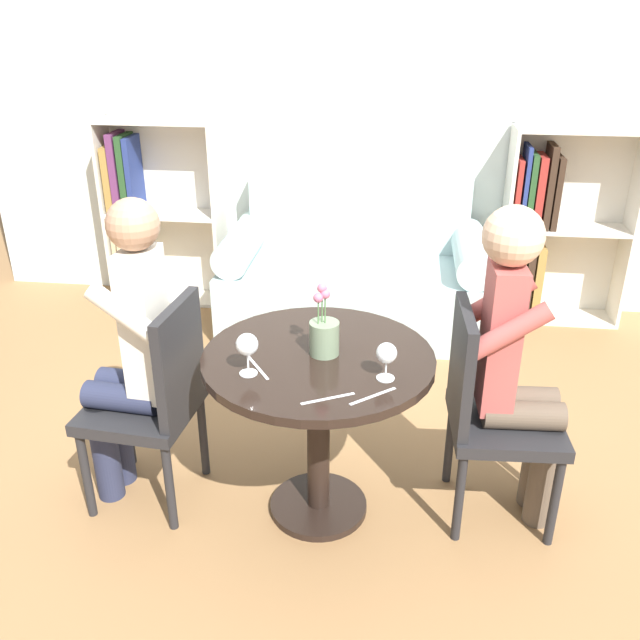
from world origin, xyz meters
The scene contains 16 objects.
ground_plane centered at (0.00, 0.00, 0.00)m, with size 16.00×16.00×0.00m, color olive.
back_wall centered at (0.00, 2.25, 1.35)m, with size 5.20×0.05×2.70m.
round_table centered at (0.00, 0.00, 0.57)m, with size 0.87×0.87×0.73m.
couch centered at (0.00, 1.82, 0.31)m, with size 1.64×0.80×0.92m.
bookshelf_left centered at (-1.42, 2.09, 0.60)m, with size 0.78×0.28×1.24m.
bookshelf_right centered at (1.21, 2.09, 0.59)m, with size 0.78×0.28×1.24m.
chair_left centered at (-0.65, 0.00, 0.49)m, with size 0.46×0.46×0.90m.
chair_right centered at (0.65, 0.08, 0.49)m, with size 0.44×0.44×0.90m.
person_left centered at (-0.74, 0.02, 0.68)m, with size 0.44×0.36×1.29m.
person_right centered at (0.73, 0.09, 0.70)m, with size 0.43×0.35×1.29m.
wine_glass_left centered at (-0.23, -0.17, 0.84)m, with size 0.08×0.08×0.16m.
wine_glass_right centered at (0.25, -0.14, 0.82)m, with size 0.07×0.07×0.14m.
flower_vase centered at (0.02, 0.01, 0.80)m, with size 0.11×0.11×0.28m.
knife_left_setting centered at (0.22, -0.27, 0.73)m, with size 0.15×0.13×0.00m.
fork_left_setting centered at (0.07, -0.30, 0.73)m, with size 0.17×0.10×0.00m.
knife_right_setting centered at (-0.20, -0.12, 0.73)m, with size 0.11×0.16×0.00m.
Camera 1 is at (0.28, -2.20, 1.92)m, focal length 38.00 mm.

